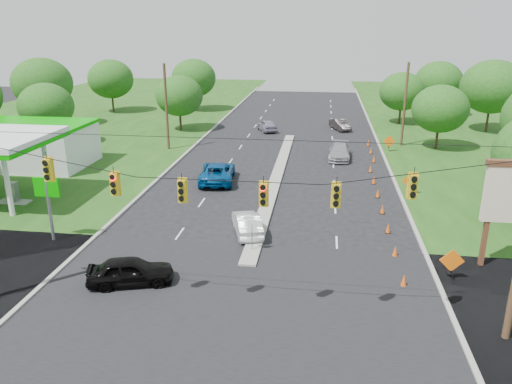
# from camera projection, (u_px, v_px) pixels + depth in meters

# --- Properties ---
(ground) EXTENTS (160.00, 160.00, 0.00)m
(ground) POSITION_uv_depth(u_px,v_px,m) (234.00, 306.00, 23.89)
(ground) COLOR black
(ground) RESTS_ON ground
(cross_street) EXTENTS (160.00, 14.00, 0.02)m
(cross_street) POSITION_uv_depth(u_px,v_px,m) (234.00, 306.00, 23.89)
(cross_street) COLOR black
(cross_street) RESTS_ON ground
(curb_left) EXTENTS (0.25, 110.00, 0.16)m
(curb_left) POSITION_uv_depth(u_px,v_px,m) (191.00, 150.00, 53.34)
(curb_left) COLOR gray
(curb_left) RESTS_ON ground
(curb_right) EXTENTS (0.25, 110.00, 0.16)m
(curb_right) POSITION_uv_depth(u_px,v_px,m) (383.00, 156.00, 50.76)
(curb_right) COLOR gray
(curb_right) RESTS_ON ground
(median) EXTENTS (1.00, 34.00, 0.18)m
(median) POSITION_uv_depth(u_px,v_px,m) (276.00, 178.00, 43.60)
(median) COLOR gray
(median) RESTS_ON ground
(median_sign) EXTENTS (0.55, 0.06, 2.05)m
(median_sign) POSITION_uv_depth(u_px,v_px,m) (252.00, 229.00, 29.05)
(median_sign) COLOR gray
(median_sign) RESTS_ON ground
(signal_span) EXTENTS (25.60, 0.32, 9.00)m
(signal_span) POSITION_uv_depth(u_px,v_px,m) (227.00, 217.00, 21.37)
(signal_span) COLOR #422D1C
(signal_span) RESTS_ON ground
(utility_pole_far_left) EXTENTS (0.28, 0.28, 9.00)m
(utility_pole_far_left) POSITION_uv_depth(u_px,v_px,m) (166.00, 107.00, 52.20)
(utility_pole_far_left) COLOR #422D1C
(utility_pole_far_left) RESTS_ON ground
(utility_pole_far_right) EXTENTS (0.28, 0.28, 9.00)m
(utility_pole_far_right) POSITION_uv_depth(u_px,v_px,m) (405.00, 105.00, 53.71)
(utility_pole_far_right) COLOR #422D1C
(utility_pole_far_right) RESTS_ON ground
(gas_station) EXTENTS (18.40, 19.70, 5.20)m
(gas_station) POSITION_uv_depth(u_px,v_px,m) (16.00, 143.00, 45.08)
(gas_station) COLOR white
(gas_station) RESTS_ON ground
(cone_0) EXTENTS (0.32, 0.32, 0.70)m
(cone_0) POSITION_uv_depth(u_px,v_px,m) (404.00, 280.00, 25.54)
(cone_0) COLOR #D95513
(cone_0) RESTS_ON ground
(cone_1) EXTENTS (0.32, 0.32, 0.70)m
(cone_1) POSITION_uv_depth(u_px,v_px,m) (395.00, 251.00, 28.82)
(cone_1) COLOR #D95513
(cone_1) RESTS_ON ground
(cone_2) EXTENTS (0.32, 0.32, 0.70)m
(cone_2) POSITION_uv_depth(u_px,v_px,m) (388.00, 228.00, 32.11)
(cone_2) COLOR #D95513
(cone_2) RESTS_ON ground
(cone_3) EXTENTS (0.32, 0.32, 0.70)m
(cone_3) POSITION_uv_depth(u_px,v_px,m) (383.00, 209.00, 35.39)
(cone_3) COLOR #D95513
(cone_3) RESTS_ON ground
(cone_4) EXTENTS (0.32, 0.32, 0.70)m
(cone_4) POSITION_uv_depth(u_px,v_px,m) (378.00, 193.00, 38.68)
(cone_4) COLOR #D95513
(cone_4) RESTS_ON ground
(cone_5) EXTENTS (0.32, 0.32, 0.70)m
(cone_5) POSITION_uv_depth(u_px,v_px,m) (374.00, 180.00, 41.96)
(cone_5) COLOR #D95513
(cone_5) RESTS_ON ground
(cone_6) EXTENTS (0.32, 0.32, 0.70)m
(cone_6) POSITION_uv_depth(u_px,v_px,m) (371.00, 169.00, 45.25)
(cone_6) COLOR #D95513
(cone_6) RESTS_ON ground
(cone_7) EXTENTS (0.32, 0.32, 0.70)m
(cone_7) POSITION_uv_depth(u_px,v_px,m) (374.00, 159.00, 48.46)
(cone_7) COLOR #D95513
(cone_7) RESTS_ON ground
(cone_8) EXTENTS (0.32, 0.32, 0.70)m
(cone_8) POSITION_uv_depth(u_px,v_px,m) (371.00, 150.00, 51.74)
(cone_8) COLOR #D95513
(cone_8) RESTS_ON ground
(cone_9) EXTENTS (0.32, 0.32, 0.70)m
(cone_9) POSITION_uv_depth(u_px,v_px,m) (368.00, 143.00, 55.03)
(cone_9) COLOR #D95513
(cone_9) RESTS_ON ground
(work_sign_0) EXTENTS (1.27, 0.58, 1.37)m
(work_sign_0) POSITION_uv_depth(u_px,v_px,m) (452.00, 262.00, 25.92)
(work_sign_0) COLOR black
(work_sign_0) RESTS_ON ground
(work_sign_1) EXTENTS (1.27, 0.58, 1.37)m
(work_sign_1) POSITION_uv_depth(u_px,v_px,m) (410.00, 182.00, 39.06)
(work_sign_1) COLOR black
(work_sign_1) RESTS_ON ground
(work_sign_2) EXTENTS (1.27, 0.58, 1.37)m
(work_sign_2) POSITION_uv_depth(u_px,v_px,m) (389.00, 142.00, 52.20)
(work_sign_2) COLOR black
(work_sign_2) RESTS_ON ground
(tree_2) EXTENTS (5.88, 5.88, 6.86)m
(tree_2) POSITION_uv_depth(u_px,v_px,m) (46.00, 106.00, 53.97)
(tree_2) COLOR black
(tree_2) RESTS_ON ground
(tree_3) EXTENTS (7.56, 7.56, 8.82)m
(tree_3) POSITION_uv_depth(u_px,v_px,m) (42.00, 83.00, 63.73)
(tree_3) COLOR black
(tree_3) RESTS_ON ground
(tree_4) EXTENTS (6.72, 6.72, 7.84)m
(tree_4) POSITION_uv_depth(u_px,v_px,m) (111.00, 79.00, 74.68)
(tree_4) COLOR black
(tree_4) RESTS_ON ground
(tree_5) EXTENTS (5.88, 5.88, 6.86)m
(tree_5) POSITION_uv_depth(u_px,v_px,m) (179.00, 96.00, 61.83)
(tree_5) COLOR black
(tree_5) RESTS_ON ground
(tree_6) EXTENTS (6.72, 6.72, 7.84)m
(tree_6) POSITION_uv_depth(u_px,v_px,m) (194.00, 78.00, 75.97)
(tree_6) COLOR black
(tree_6) RESTS_ON ground
(tree_9) EXTENTS (5.88, 5.88, 6.86)m
(tree_9) POSITION_uv_depth(u_px,v_px,m) (440.00, 109.00, 52.38)
(tree_9) COLOR black
(tree_9) RESTS_ON ground
(tree_10) EXTENTS (7.56, 7.56, 8.82)m
(tree_10) POSITION_uv_depth(u_px,v_px,m) (492.00, 87.00, 60.35)
(tree_10) COLOR black
(tree_10) RESTS_ON ground
(tree_11) EXTENTS (6.72, 6.72, 7.84)m
(tree_11) POSITION_uv_depth(u_px,v_px,m) (439.00, 82.00, 71.38)
(tree_11) COLOR black
(tree_11) RESTS_ON ground
(tree_12) EXTENTS (5.88, 5.88, 6.86)m
(tree_12) POSITION_uv_depth(u_px,v_px,m) (402.00, 91.00, 65.77)
(tree_12) COLOR black
(tree_12) RESTS_ON ground
(black_sedan) EXTENTS (4.69, 2.93, 1.49)m
(black_sedan) POSITION_uv_depth(u_px,v_px,m) (130.00, 271.00, 25.65)
(black_sedan) COLOR black
(black_sedan) RESTS_ON ground
(white_sedan) EXTENTS (2.70, 4.50, 1.40)m
(white_sedan) POSITION_uv_depth(u_px,v_px,m) (247.00, 223.00, 31.92)
(white_sedan) COLOR silver
(white_sedan) RESTS_ON ground
(blue_pickup) EXTENTS (3.46, 6.28, 1.66)m
(blue_pickup) POSITION_uv_depth(u_px,v_px,m) (217.00, 172.00, 42.50)
(blue_pickup) COLOR navy
(blue_pickup) RESTS_ON ground
(silver_car_far) EXTENTS (2.29, 5.13, 1.46)m
(silver_car_far) POSITION_uv_depth(u_px,v_px,m) (339.00, 152.00, 49.64)
(silver_car_far) COLOR #949498
(silver_car_far) RESTS_ON ground
(silver_car_oncoming) EXTENTS (3.24, 4.60, 1.45)m
(silver_car_oncoming) POSITION_uv_depth(u_px,v_px,m) (267.00, 125.00, 62.51)
(silver_car_oncoming) COLOR gray
(silver_car_oncoming) RESTS_ON ground
(dark_car_receding) EXTENTS (2.88, 4.33, 1.35)m
(dark_car_receding) POSITION_uv_depth(u_px,v_px,m) (340.00, 125.00, 63.26)
(dark_car_receding) COLOR black
(dark_car_receding) RESTS_ON ground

